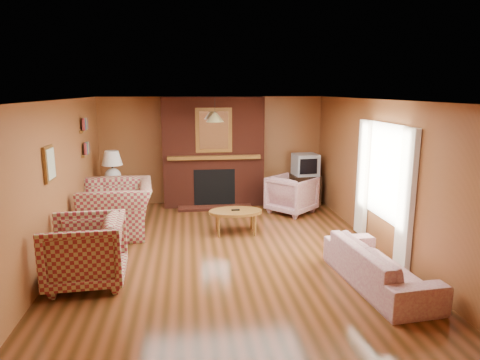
{
  "coord_description": "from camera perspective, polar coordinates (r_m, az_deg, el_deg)",
  "views": [
    {
      "loc": [
        -0.58,
        -6.39,
        2.55
      ],
      "look_at": [
        0.3,
        0.6,
        1.06
      ],
      "focal_mm": 32.0,
      "sensor_mm": 36.0,
      "label": 1
    }
  ],
  "objects": [
    {
      "name": "floor",
      "position": [
        6.9,
        -1.85,
        -9.73
      ],
      "size": [
        6.5,
        6.5,
        0.0
      ],
      "primitive_type": "plane",
      "color": "#40250D",
      "rests_on": "ground"
    },
    {
      "name": "ceiling",
      "position": [
        6.41,
        -2.0,
        10.61
      ],
      "size": [
        6.5,
        6.5,
        0.0
      ],
      "primitive_type": "plane",
      "rotation": [
        3.14,
        0.0,
        0.0
      ],
      "color": "silver",
      "rests_on": "wall_back"
    },
    {
      "name": "wall_back",
      "position": [
        9.75,
        -3.67,
        3.98
      ],
      "size": [
        6.5,
        0.0,
        6.5
      ],
      "primitive_type": "plane",
      "rotation": [
        1.57,
        0.0,
        0.0
      ],
      "color": "brown",
      "rests_on": "floor"
    },
    {
      "name": "wall_front",
      "position": [
        3.46,
        3.08,
        -11.02
      ],
      "size": [
        6.5,
        0.0,
        6.5
      ],
      "primitive_type": "plane",
      "rotation": [
        -1.57,
        0.0,
        0.0
      ],
      "color": "brown",
      "rests_on": "floor"
    },
    {
      "name": "wall_left",
      "position": [
        6.81,
        -23.38,
        -0.48
      ],
      "size": [
        0.0,
        6.5,
        6.5
      ],
      "primitive_type": "plane",
      "rotation": [
        1.57,
        0.0,
        1.57
      ],
      "color": "brown",
      "rests_on": "floor"
    },
    {
      "name": "wall_right",
      "position": [
        7.22,
        18.26,
        0.57
      ],
      "size": [
        0.0,
        6.5,
        6.5
      ],
      "primitive_type": "plane",
      "rotation": [
        1.57,
        0.0,
        -1.57
      ],
      "color": "brown",
      "rests_on": "floor"
    },
    {
      "name": "fireplace",
      "position": [
        9.49,
        -3.57,
        3.65
      ],
      "size": [
        2.2,
        0.82,
        2.4
      ],
      "color": "#4C1B10",
      "rests_on": "floor"
    },
    {
      "name": "window_right",
      "position": [
        7.03,
        18.56,
        -0.35
      ],
      "size": [
        0.1,
        1.85,
        2.0
      ],
      "color": "silver",
      "rests_on": "wall_right"
    },
    {
      "name": "bookshelf",
      "position": [
        8.54,
        -19.78,
        5.32
      ],
      "size": [
        0.09,
        0.55,
        0.71
      ],
      "color": "brown",
      "rests_on": "wall_left"
    },
    {
      "name": "botanical_print",
      "position": [
        6.45,
        -24.07,
        1.99
      ],
      "size": [
        0.05,
        0.4,
        0.5
      ],
      "color": "brown",
      "rests_on": "wall_left"
    },
    {
      "name": "pendant_light",
      "position": [
        8.72,
        -3.35,
        8.33
      ],
      "size": [
        0.36,
        0.36,
        0.48
      ],
      "color": "black",
      "rests_on": "ceiling"
    },
    {
      "name": "plaid_loveseat",
      "position": [
        8.01,
        -16.04,
        -3.64
      ],
      "size": [
        1.37,
        1.53,
        0.92
      ],
      "primitive_type": "imported",
      "rotation": [
        0.0,
        0.0,
        -1.47
      ],
      "color": "maroon",
      "rests_on": "floor"
    },
    {
      "name": "plaid_armchair",
      "position": [
        6.08,
        -19.95,
        -8.93
      ],
      "size": [
        1.06,
        1.04,
        0.91
      ],
      "primitive_type": "imported",
      "rotation": [
        0.0,
        0.0,
        -1.51
      ],
      "color": "maroon",
      "rests_on": "floor"
    },
    {
      "name": "floral_sofa",
      "position": [
        6.03,
        18.04,
        -10.79
      ],
      "size": [
        0.92,
        1.97,
        0.56
      ],
      "primitive_type": "imported",
      "rotation": [
        0.0,
        0.0,
        1.66
      ],
      "color": "beige",
      "rests_on": "floor"
    },
    {
      "name": "floral_armchair",
      "position": [
        9.05,
        6.93,
        -1.93
      ],
      "size": [
        1.2,
        1.2,
        0.78
      ],
      "primitive_type": "imported",
      "rotation": [
        0.0,
        0.0,
        2.29
      ],
      "color": "beige",
      "rests_on": "floor"
    },
    {
      "name": "coffee_table",
      "position": [
        7.71,
        -0.6,
        -4.43
      ],
      "size": [
        0.96,
        0.59,
        0.44
      ],
      "color": "brown",
      "rests_on": "floor"
    },
    {
      "name": "side_table",
      "position": [
        9.24,
        -16.4,
        -2.48
      ],
      "size": [
        0.51,
        0.51,
        0.65
      ],
      "primitive_type": "cube",
      "rotation": [
        0.0,
        0.0,
        -0.06
      ],
      "color": "brown",
      "rests_on": "floor"
    },
    {
      "name": "table_lamp",
      "position": [
        9.1,
        -16.67,
        1.85
      ],
      "size": [
        0.42,
        0.42,
        0.69
      ],
      "color": "silver",
      "rests_on": "side_table"
    },
    {
      "name": "tv_stand",
      "position": [
        9.81,
        8.61,
        -1.23
      ],
      "size": [
        0.63,
        0.58,
        0.67
      ],
      "primitive_type": "cube",
      "rotation": [
        0.0,
        0.0,
        0.03
      ],
      "color": "black",
      "rests_on": "floor"
    },
    {
      "name": "crt_tv",
      "position": [
        9.69,
        8.72,
        2.06
      ],
      "size": [
        0.56,
        0.56,
        0.47
      ],
      "color": "#A5A7AC",
      "rests_on": "tv_stand"
    }
  ]
}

